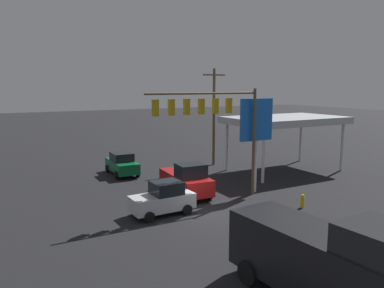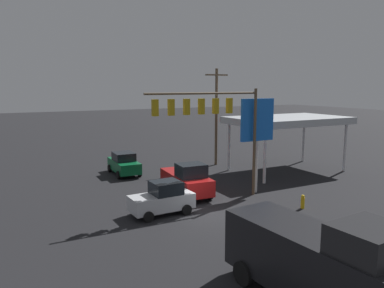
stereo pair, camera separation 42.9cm
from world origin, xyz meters
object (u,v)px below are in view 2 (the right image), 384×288
at_px(price_sign, 257,124).
at_px(hatchback_crossing, 163,199).
at_px(sedan_waiting, 124,163).
at_px(utility_pole, 216,115).
at_px(traffic_signal_assembly, 211,114).
at_px(pickup_parked, 187,180).
at_px(fire_hydrant, 303,202).
at_px(delivery_truck, 315,261).

bearing_deg(price_sign, hatchback_crossing, 8.17).
bearing_deg(sedan_waiting, utility_pole, 89.22).
xyz_separation_m(traffic_signal_assembly, price_sign, (-4.01, -0.34, -0.86)).
bearing_deg(sedan_waiting, hatchback_crossing, -4.57).
relative_size(traffic_signal_assembly, hatchback_crossing, 2.12).
bearing_deg(traffic_signal_assembly, pickup_parked, -69.79).
distance_m(hatchback_crossing, pickup_parked, 4.10).
bearing_deg(fire_hydrant, traffic_signal_assembly, -41.77).
relative_size(hatchback_crossing, delivery_truck, 0.56).
xyz_separation_m(traffic_signal_assembly, sedan_waiting, (2.68, -10.22, -4.87)).
distance_m(sedan_waiting, delivery_truck, 22.30).
height_order(sedan_waiting, pickup_parked, pickup_parked).
bearing_deg(utility_pole, price_sign, 75.46).
bearing_deg(hatchback_crossing, price_sign, -174.09).
relative_size(price_sign, sedan_waiting, 1.52).
distance_m(price_sign, delivery_truck, 14.60).
height_order(traffic_signal_assembly, hatchback_crossing, traffic_signal_assembly).
bearing_deg(utility_pole, delivery_truck, 66.76).
bearing_deg(utility_pole, traffic_signal_assembly, 56.78).
distance_m(traffic_signal_assembly, fire_hydrant, 8.02).
distance_m(sedan_waiting, fire_hydrant, 15.87).
height_order(sedan_waiting, fire_hydrant, sedan_waiting).
xyz_separation_m(sedan_waiting, pickup_parked, (-1.96, 8.24, 0.16)).
xyz_separation_m(pickup_parked, delivery_truck, (2.22, 14.05, 0.58)).
relative_size(utility_pole, delivery_truck, 1.33).
relative_size(hatchback_crossing, fire_hydrant, 4.39).
bearing_deg(pickup_parked, fire_hydrant, 44.68).
relative_size(sedan_waiting, fire_hydrant, 5.04).
xyz_separation_m(price_sign, hatchback_crossing, (7.78, 1.12, -4.01)).
relative_size(sedan_waiting, hatchback_crossing, 1.15).
bearing_deg(traffic_signal_assembly, price_sign, -175.22).
distance_m(traffic_signal_assembly, hatchback_crossing, 6.21).
height_order(hatchback_crossing, pickup_parked, pickup_parked).
relative_size(utility_pole, fire_hydrant, 10.52).
height_order(pickup_parked, fire_hydrant, pickup_parked).
xyz_separation_m(delivery_truck, fire_hydrant, (-7.37, -8.12, -1.26)).
bearing_deg(hatchback_crossing, fire_hydrant, 156.55).
relative_size(traffic_signal_assembly, sedan_waiting, 1.85).
bearing_deg(utility_pole, pickup_parked, 47.72).
relative_size(price_sign, delivery_truck, 0.97).
height_order(traffic_signal_assembly, sedan_waiting, traffic_signal_assembly).
xyz_separation_m(traffic_signal_assembly, delivery_truck, (2.94, 12.07, -4.13)).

